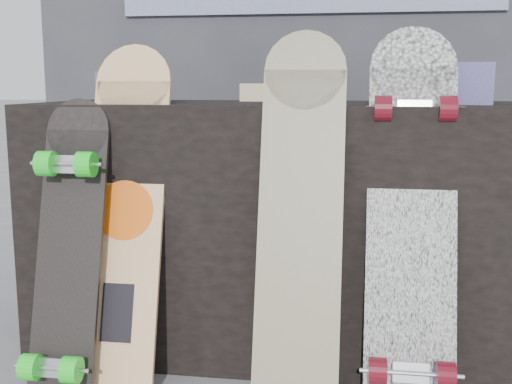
% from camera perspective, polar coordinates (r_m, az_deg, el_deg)
% --- Properties ---
extents(vendor_table, '(1.60, 0.60, 0.80)m').
position_cam_1_polar(vendor_table, '(2.10, 2.94, -3.05)').
color(vendor_table, black).
rests_on(vendor_table, ground).
extents(booth, '(2.40, 0.22, 2.20)m').
position_cam_1_polar(booth, '(2.90, 4.82, 14.37)').
color(booth, '#35343A').
rests_on(booth, ground).
extents(merch_box_purple, '(0.18, 0.12, 0.10)m').
position_cam_1_polar(merch_box_purple, '(2.28, -11.39, 9.18)').
color(merch_box_purple, navy).
rests_on(merch_box_purple, vendor_table).
extents(merch_box_small, '(0.14, 0.14, 0.12)m').
position_cam_1_polar(merch_box_small, '(2.00, 18.04, 9.15)').
color(merch_box_small, navy).
rests_on(merch_box_small, vendor_table).
extents(merch_box_flat, '(0.22, 0.10, 0.06)m').
position_cam_1_polar(merch_box_flat, '(2.24, 1.57, 8.85)').
color(merch_box_flat, '#D1B78C').
rests_on(merch_box_flat, vendor_table).
extents(longboard_geisha, '(0.23, 0.30, 0.98)m').
position_cam_1_polar(longboard_geisha, '(1.87, -11.54, -1.18)').
color(longboard_geisha, beige).
rests_on(longboard_geisha, ground).
extents(longboard_celtic, '(0.22, 0.31, 1.01)m').
position_cam_1_polar(longboard_celtic, '(1.70, 3.99, -1.46)').
color(longboard_celtic, beige).
rests_on(longboard_celtic, ground).
extents(longboard_cascadia, '(0.24, 0.38, 1.02)m').
position_cam_1_polar(longboard_cascadia, '(1.76, 13.68, -1.64)').
color(longboard_cascadia, white).
rests_on(longboard_cascadia, ground).
extents(skateboard_dark, '(0.18, 0.31, 0.82)m').
position_cam_1_polar(skateboard_dark, '(1.85, -16.45, -4.64)').
color(skateboard_dark, black).
rests_on(skateboard_dark, ground).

